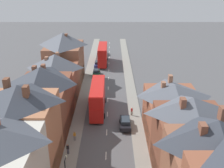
{
  "coord_description": "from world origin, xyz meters",
  "views": [
    {
      "loc": [
        0.87,
        -12.51,
        24.09
      ],
      "look_at": [
        0.86,
        39.78,
        1.96
      ],
      "focal_mm": 42.0,
      "sensor_mm": 36.0,
      "label": 1
    }
  ],
  "objects_px": {
    "double_decker_bus_mid_street": "(103,54)",
    "car_near_silver": "(98,64)",
    "double_decker_bus_lead": "(98,97)",
    "car_parked_right_a": "(125,123)",
    "car_parked_left_a": "(96,73)",
    "pedestrian_far_right": "(132,111)",
    "car_near_blue": "(104,52)",
    "pedestrian_far_left": "(75,135)",
    "pedestrian_mid_right": "(68,149)"
  },
  "relations": [
    {
      "from": "double_decker_bus_mid_street",
      "to": "car_near_silver",
      "type": "xyz_separation_m",
      "value": [
        -1.29,
        -2.79,
        -1.97
      ]
    },
    {
      "from": "double_decker_bus_lead",
      "to": "car_parked_right_a",
      "type": "distance_m",
      "value": 7.83
    },
    {
      "from": "double_decker_bus_mid_street",
      "to": "car_parked_left_a",
      "type": "distance_m",
      "value": 10.09
    },
    {
      "from": "pedestrian_far_right",
      "to": "double_decker_bus_mid_street",
      "type": "bearing_deg",
      "value": 101.72
    },
    {
      "from": "car_near_blue",
      "to": "car_parked_right_a",
      "type": "height_order",
      "value": "car_near_blue"
    },
    {
      "from": "pedestrian_far_left",
      "to": "pedestrian_far_right",
      "type": "height_order",
      "value": "same"
    },
    {
      "from": "pedestrian_mid_right",
      "to": "pedestrian_far_right",
      "type": "xyz_separation_m",
      "value": [
        9.9,
        11.11,
        0.0
      ]
    },
    {
      "from": "car_near_silver",
      "to": "car_parked_left_a",
      "type": "height_order",
      "value": "car_near_silver"
    },
    {
      "from": "car_near_blue",
      "to": "car_near_silver",
      "type": "bearing_deg",
      "value": -96.26
    },
    {
      "from": "double_decker_bus_lead",
      "to": "pedestrian_far_left",
      "type": "xyz_separation_m",
      "value": [
        -3.1,
        -9.89,
        -1.78
      ]
    },
    {
      "from": "double_decker_bus_mid_street",
      "to": "car_parked_left_a",
      "type": "xyz_separation_m",
      "value": [
        -1.29,
        -9.81,
        -1.97
      ]
    },
    {
      "from": "car_parked_right_a",
      "to": "pedestrian_mid_right",
      "type": "height_order",
      "value": "pedestrian_mid_right"
    },
    {
      "from": "car_parked_right_a",
      "to": "pedestrian_far_right",
      "type": "bearing_deg",
      "value": 69.96
    },
    {
      "from": "car_near_blue",
      "to": "pedestrian_far_right",
      "type": "distance_m",
      "value": 39.77
    },
    {
      "from": "double_decker_bus_lead",
      "to": "pedestrian_mid_right",
      "type": "height_order",
      "value": "double_decker_bus_lead"
    },
    {
      "from": "double_decker_bus_mid_street",
      "to": "pedestrian_far_right",
      "type": "bearing_deg",
      "value": -78.28
    },
    {
      "from": "double_decker_bus_lead",
      "to": "pedestrian_far_left",
      "type": "distance_m",
      "value": 10.52
    },
    {
      "from": "car_near_blue",
      "to": "car_near_silver",
      "type": "height_order",
      "value": "car_near_blue"
    },
    {
      "from": "double_decker_bus_lead",
      "to": "pedestrian_mid_right",
      "type": "distance_m",
      "value": 13.76
    },
    {
      "from": "car_parked_right_a",
      "to": "car_near_silver",
      "type": "bearing_deg",
      "value": 101.26
    },
    {
      "from": "double_decker_bus_lead",
      "to": "double_decker_bus_mid_street",
      "type": "height_order",
      "value": "same"
    },
    {
      "from": "car_near_blue",
      "to": "pedestrian_far_right",
      "type": "relative_size",
      "value": 2.71
    },
    {
      "from": "car_near_silver",
      "to": "pedestrian_mid_right",
      "type": "height_order",
      "value": "pedestrian_mid_right"
    },
    {
      "from": "car_parked_right_a",
      "to": "pedestrian_far_right",
      "type": "height_order",
      "value": "pedestrian_far_right"
    },
    {
      "from": "car_near_silver",
      "to": "pedestrian_far_left",
      "type": "bearing_deg",
      "value": -92.94
    },
    {
      "from": "double_decker_bus_mid_street",
      "to": "pedestrian_far_right",
      "type": "height_order",
      "value": "double_decker_bus_mid_street"
    },
    {
      "from": "double_decker_bus_lead",
      "to": "car_parked_right_a",
      "type": "height_order",
      "value": "double_decker_bus_lead"
    },
    {
      "from": "double_decker_bus_mid_street",
      "to": "pedestrian_mid_right",
      "type": "distance_m",
      "value": 41.52
    },
    {
      "from": "double_decker_bus_lead",
      "to": "pedestrian_far_left",
      "type": "bearing_deg",
      "value": -107.42
    },
    {
      "from": "car_parked_right_a",
      "to": "pedestrian_far_right",
      "type": "relative_size",
      "value": 2.73
    },
    {
      "from": "car_near_blue",
      "to": "car_parked_left_a",
      "type": "relative_size",
      "value": 1.07
    },
    {
      "from": "double_decker_bus_mid_street",
      "to": "car_parked_right_a",
      "type": "distance_m",
      "value": 34.35
    },
    {
      "from": "car_parked_left_a",
      "to": "pedestrian_far_left",
      "type": "bearing_deg",
      "value": -93.67
    },
    {
      "from": "double_decker_bus_mid_street",
      "to": "car_near_blue",
      "type": "xyz_separation_m",
      "value": [
        0.01,
        9.06,
        -1.97
      ]
    },
    {
      "from": "car_parked_left_a",
      "to": "car_near_silver",
      "type": "bearing_deg",
      "value": 90.0
    },
    {
      "from": "car_near_blue",
      "to": "pedestrian_far_left",
      "type": "distance_m",
      "value": 47.21
    },
    {
      "from": "double_decker_bus_mid_street",
      "to": "pedestrian_far_left",
      "type": "height_order",
      "value": "double_decker_bus_mid_street"
    },
    {
      "from": "car_near_blue",
      "to": "pedestrian_mid_right",
      "type": "xyz_separation_m",
      "value": [
        -3.64,
        -50.38,
        0.18
      ]
    },
    {
      "from": "pedestrian_far_left",
      "to": "pedestrian_mid_right",
      "type": "bearing_deg",
      "value": -99.26
    },
    {
      "from": "double_decker_bus_lead",
      "to": "car_near_blue",
      "type": "distance_m",
      "value": 37.27
    },
    {
      "from": "double_decker_bus_mid_street",
      "to": "pedestrian_far_left",
      "type": "bearing_deg",
      "value": -94.66
    },
    {
      "from": "car_near_blue",
      "to": "pedestrian_mid_right",
      "type": "relative_size",
      "value": 2.71
    },
    {
      "from": "car_near_silver",
      "to": "car_parked_left_a",
      "type": "relative_size",
      "value": 1.08
    },
    {
      "from": "car_parked_right_a",
      "to": "pedestrian_far_left",
      "type": "distance_m",
      "value": 9.01
    },
    {
      "from": "double_decker_bus_mid_street",
      "to": "pedestrian_far_left",
      "type": "xyz_separation_m",
      "value": [
        -3.1,
        -38.05,
        -1.78
      ]
    },
    {
      "from": "double_decker_bus_lead",
      "to": "car_near_silver",
      "type": "xyz_separation_m",
      "value": [
        -1.29,
        25.37,
        -1.97
      ]
    },
    {
      "from": "car_parked_left_a",
      "to": "car_parked_right_a",
      "type": "bearing_deg",
      "value": -75.59
    },
    {
      "from": "car_parked_left_a",
      "to": "pedestrian_far_right",
      "type": "relative_size",
      "value": 2.54
    },
    {
      "from": "pedestrian_mid_right",
      "to": "pedestrian_far_left",
      "type": "xyz_separation_m",
      "value": [
        0.53,
        3.27,
        0.0
      ]
    },
    {
      "from": "double_decker_bus_mid_street",
      "to": "car_near_blue",
      "type": "relative_size",
      "value": 2.48
    }
  ]
}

